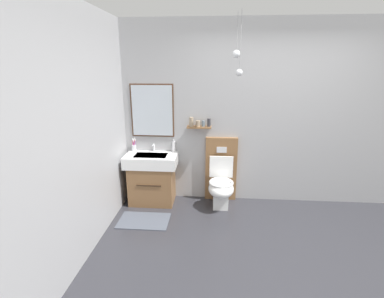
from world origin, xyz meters
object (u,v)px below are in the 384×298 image
object	(u,v)px
toothbrush_cup	(134,147)
soap_dispenser	(174,146)
toilet	(221,181)
vanity_sink_left	(152,177)

from	to	relation	value
toothbrush_cup	soap_dispenser	world-z (taller)	toothbrush_cup
toilet	soap_dispenser	distance (m)	0.89
soap_dispenser	toilet	bearing A→B (deg)	-13.17
toilet	soap_dispenser	size ratio (longest dim) A/B	5.09
toilet	soap_dispenser	world-z (taller)	toilet
vanity_sink_left	soap_dispenser	world-z (taller)	soap_dispenser
toothbrush_cup	toilet	bearing A→B (deg)	-6.80
vanity_sink_left	soap_dispenser	size ratio (longest dim) A/B	3.92
toilet	toothbrush_cup	distance (m)	1.43
toilet	toothbrush_cup	bearing A→B (deg)	173.20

